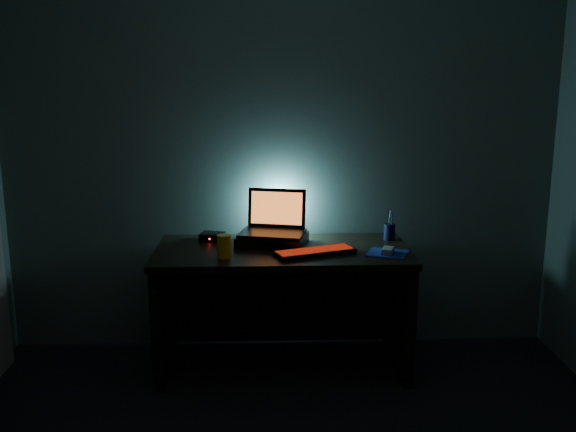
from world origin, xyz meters
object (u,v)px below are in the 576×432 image
(keyboard, at_px, (315,252))
(mouse, at_px, (388,250))
(laptop, at_px, (274,223))
(pen_cup, at_px, (389,232))
(router, at_px, (212,237))
(juice_glass, at_px, (224,246))

(keyboard, relative_size, mouse, 4.98)
(laptop, height_order, mouse, laptop)
(pen_cup, bearing_deg, keyboard, -147.09)
(keyboard, xyz_separation_m, router, (-0.61, 0.34, 0.01))
(juice_glass, bearing_deg, pen_cup, 20.17)
(keyboard, distance_m, mouse, 0.42)
(mouse, bearing_deg, juice_glass, -155.60)
(juice_glass, bearing_deg, keyboard, 5.80)
(laptop, relative_size, mouse, 4.40)
(mouse, xyz_separation_m, pen_cup, (0.07, 0.31, 0.03))
(mouse, xyz_separation_m, router, (-1.03, 0.33, 0.00))
(keyboard, bearing_deg, router, 130.49)
(juice_glass, xyz_separation_m, router, (-0.10, 0.39, -0.04))
(laptop, bearing_deg, keyboard, -37.69)
(pen_cup, relative_size, juice_glass, 0.76)
(laptop, xyz_separation_m, juice_glass, (-0.29, -0.33, -0.05))
(keyboard, xyz_separation_m, juice_glass, (-0.51, -0.05, 0.05))
(keyboard, xyz_separation_m, pen_cup, (0.49, 0.32, 0.04))
(pen_cup, relative_size, router, 0.62)
(laptop, xyz_separation_m, pen_cup, (0.72, 0.04, -0.07))
(laptop, bearing_deg, mouse, -10.14)
(juice_glass, bearing_deg, mouse, 3.30)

